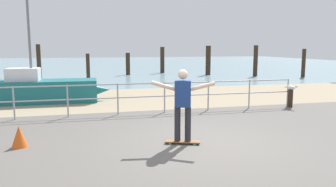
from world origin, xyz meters
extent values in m
cube|color=#605B56|center=(0.00, -1.00, 0.00)|extent=(24.00, 10.00, 0.04)
cube|color=tan|center=(0.00, 7.00, 0.00)|extent=(24.00, 6.00, 0.04)
cube|color=#75939E|center=(0.00, 35.00, 0.00)|extent=(72.00, 50.00, 0.04)
cylinder|color=#9EA0A5|center=(-4.61, 3.60, 0.53)|extent=(0.05, 0.05, 1.05)
cylinder|color=#9EA0A5|center=(-3.03, 3.60, 0.53)|extent=(0.05, 0.05, 1.05)
cylinder|color=#9EA0A5|center=(-1.46, 3.60, 0.53)|extent=(0.05, 0.05, 1.05)
cylinder|color=#9EA0A5|center=(0.12, 3.60, 0.53)|extent=(0.05, 0.05, 1.05)
cylinder|color=#9EA0A5|center=(1.69, 3.60, 0.53)|extent=(0.05, 0.05, 1.05)
cylinder|color=#9EA0A5|center=(3.27, 3.60, 0.53)|extent=(0.05, 0.05, 1.05)
cylinder|color=#9EA0A5|center=(4.84, 3.60, 0.53)|extent=(0.05, 0.05, 1.05)
cylinder|color=#9EA0A5|center=(-1.46, 3.60, 1.02)|extent=(12.59, 0.04, 0.04)
cylinder|color=#9EA0A5|center=(-1.46, 3.60, 0.58)|extent=(12.59, 0.04, 0.04)
cube|color=#19666B|center=(-4.25, 6.74, 0.45)|extent=(4.42, 1.46, 0.90)
cone|color=#19666B|center=(-2.05, 6.71, 0.45)|extent=(1.11, 0.78, 0.77)
cylinder|color=slate|center=(-4.55, 6.75, 2.72)|extent=(0.10, 0.10, 3.63)
cube|color=silver|center=(-4.85, 6.75, 1.15)|extent=(1.21, 0.92, 0.50)
cube|color=brown|center=(-0.31, -0.04, 0.07)|extent=(0.82, 0.46, 0.02)
cylinder|color=#3FBF59|center=(-0.60, -0.02, 0.03)|extent=(0.07, 0.05, 0.06)
cylinder|color=#3FBF59|center=(-0.55, 0.13, 0.03)|extent=(0.07, 0.05, 0.06)
cylinder|color=#3FBF59|center=(-0.08, -0.20, 0.03)|extent=(0.07, 0.05, 0.06)
cylinder|color=#3FBF59|center=(-0.02, -0.05, 0.03)|extent=(0.07, 0.05, 0.06)
cylinder|color=#26262B|center=(-0.43, 0.00, 0.48)|extent=(0.14, 0.14, 0.80)
cylinder|color=#26262B|center=(-0.20, -0.08, 0.48)|extent=(0.14, 0.14, 0.80)
cube|color=navy|center=(-0.31, -0.04, 1.18)|extent=(0.41, 0.31, 0.60)
sphere|color=beige|center=(-0.31, -0.04, 1.62)|extent=(0.22, 0.22, 0.22)
cylinder|color=beige|center=(-0.73, 0.11, 1.36)|extent=(0.55, 0.27, 0.23)
cylinder|color=beige|center=(0.11, -0.18, 1.36)|extent=(0.55, 0.27, 0.23)
cylinder|color=#332319|center=(4.84, 3.42, 0.33)|extent=(0.18, 0.18, 0.67)
ellipsoid|color=white|center=(4.84, 3.42, 0.74)|extent=(0.31, 0.34, 0.14)
sphere|color=white|center=(4.96, 3.28, 0.80)|extent=(0.09, 0.09, 0.09)
cone|color=gold|center=(5.00, 3.24, 0.80)|extent=(0.05, 0.05, 0.02)
cube|color=slate|center=(4.74, 3.55, 0.75)|extent=(0.14, 0.14, 0.02)
cylinder|color=#332319|center=(-5.42, 15.37, 1.19)|extent=(0.27, 0.27, 2.38)
cylinder|color=#332319|center=(-2.36, 15.15, 0.89)|extent=(0.24, 0.24, 1.78)
cylinder|color=#332319|center=(0.70, 18.67, 0.87)|extent=(0.33, 0.33, 1.74)
cylinder|color=#332319|center=(3.76, 19.89, 1.10)|extent=(0.35, 0.35, 2.20)
cylinder|color=#332319|center=(6.82, 17.13, 1.15)|extent=(0.39, 0.39, 2.29)
cylinder|color=#332319|center=(9.87, 15.24, 1.16)|extent=(0.32, 0.32, 2.32)
cylinder|color=#332319|center=(12.93, 13.76, 1.04)|extent=(0.27, 0.27, 2.07)
cone|color=#E55919|center=(-3.91, 0.60, 0.25)|extent=(0.36, 0.36, 0.50)
camera|label=1|loc=(-2.38, -7.02, 2.25)|focal=34.87mm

